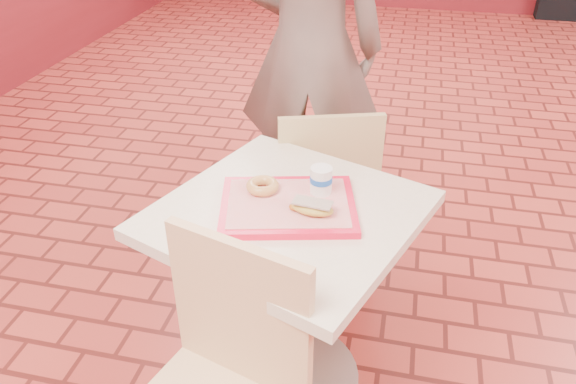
% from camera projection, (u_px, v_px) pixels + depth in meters
% --- Properties ---
extents(main_table, '(0.72, 0.72, 0.76)m').
position_uv_depth(main_table, '(288.00, 272.00, 1.81)').
color(main_table, beige).
rests_on(main_table, ground).
extents(chair_main_back, '(0.50, 0.50, 0.85)m').
position_uv_depth(chair_main_back, '(324.00, 189.00, 2.30)').
color(chair_main_back, tan).
rests_on(chair_main_back, ground).
extents(customer, '(0.71, 0.50, 1.81)m').
position_uv_depth(customer, '(310.00, 48.00, 2.48)').
color(customer, '#65554E').
rests_on(customer, ground).
extents(serving_tray, '(0.40, 0.31, 0.02)m').
position_uv_depth(serving_tray, '(288.00, 206.00, 1.67)').
color(serving_tray, red).
rests_on(serving_tray, main_table).
extents(ring_donut, '(0.13, 0.13, 0.03)m').
position_uv_depth(ring_donut, '(263.00, 186.00, 1.71)').
color(ring_donut, '#BA8143').
rests_on(ring_donut, serving_tray).
extents(long_john_donut, '(0.14, 0.08, 0.04)m').
position_uv_depth(long_john_donut, '(311.00, 208.00, 1.60)').
color(long_john_donut, '#B49634').
rests_on(long_john_donut, serving_tray).
extents(paper_cup, '(0.07, 0.07, 0.08)m').
position_uv_depth(paper_cup, '(321.00, 180.00, 1.69)').
color(paper_cup, white).
rests_on(paper_cup, serving_tray).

